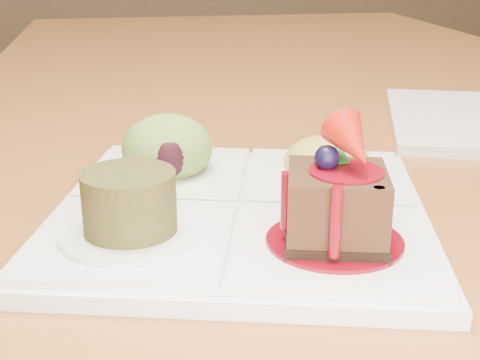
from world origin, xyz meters
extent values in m
cube|color=#915825|center=(0.00, 0.00, 0.73)|extent=(1.00, 1.80, 0.04)
cylinder|color=#915825|center=(-0.44, 0.84, 0.35)|extent=(0.06, 0.06, 0.71)
cylinder|color=#915825|center=(0.44, 0.84, 0.35)|extent=(0.06, 0.06, 0.71)
cylinder|color=black|center=(-0.39, 0.35, 0.23)|extent=(0.04, 0.04, 0.45)
cube|color=silver|center=(-0.19, -0.52, 0.76)|extent=(0.34, 0.34, 0.01)
cube|color=silver|center=(-0.14, -0.60, 0.77)|extent=(0.16, 0.16, 0.01)
cube|color=silver|center=(-0.28, -0.56, 0.77)|extent=(0.16, 0.16, 0.01)
cube|color=silver|center=(-0.24, -0.43, 0.77)|extent=(0.16, 0.16, 0.01)
cube|color=silver|center=(-0.11, -0.47, 0.77)|extent=(0.16, 0.16, 0.01)
cylinder|color=#63030E|center=(-0.14, -0.60, 0.77)|extent=(0.09, 0.09, 0.00)
cube|color=black|center=(-0.14, -0.60, 0.77)|extent=(0.08, 0.08, 0.01)
cube|color=#38230F|center=(-0.14, -0.60, 0.80)|extent=(0.08, 0.08, 0.04)
cylinder|color=#63030E|center=(-0.14, -0.60, 0.82)|extent=(0.05, 0.05, 0.00)
sphere|color=black|center=(-0.15, -0.59, 0.83)|extent=(0.02, 0.02, 0.02)
cone|color=#9D160A|center=(-0.14, -0.61, 0.84)|extent=(0.04, 0.05, 0.04)
cube|color=#164A12|center=(-0.14, -0.59, 0.82)|extent=(0.01, 0.02, 0.01)
cube|color=#164A12|center=(-0.15, -0.58, 0.82)|extent=(0.02, 0.02, 0.01)
cylinder|color=#63030E|center=(-0.15, -0.63, 0.80)|extent=(0.01, 0.01, 0.05)
cylinder|color=#63030E|center=(-0.13, -0.63, 0.80)|extent=(0.01, 0.01, 0.04)
cylinder|color=#63030E|center=(-0.18, -0.59, 0.80)|extent=(0.01, 0.01, 0.04)
cylinder|color=silver|center=(-0.28, -0.56, 0.77)|extent=(0.10, 0.10, 0.00)
cylinder|color=#4B3315|center=(-0.28, -0.56, 0.79)|extent=(0.06, 0.06, 0.04)
cylinder|color=#4E2910|center=(-0.28, -0.56, 0.81)|extent=(0.05, 0.05, 0.00)
ellipsoid|color=olive|center=(-0.24, -0.43, 0.79)|extent=(0.08, 0.08, 0.06)
ellipsoid|color=black|center=(-0.24, -0.46, 0.79)|extent=(0.04, 0.03, 0.03)
ellipsoid|color=gold|center=(-0.11, -0.47, 0.78)|extent=(0.07, 0.07, 0.04)
cube|color=#CF570F|center=(-0.09, -0.46, 0.79)|extent=(0.02, 0.02, 0.02)
cube|color=#496B17|center=(-0.11, -0.46, 0.78)|extent=(0.02, 0.02, 0.02)
cube|color=#CF570F|center=(-0.12, -0.46, 0.78)|extent=(0.02, 0.02, 0.02)
cube|color=#496B17|center=(-0.12, -0.48, 0.78)|extent=(0.02, 0.02, 0.01)
cube|color=#CF570F|center=(-0.10, -0.48, 0.78)|extent=(0.02, 0.02, 0.01)
camera|label=1|loc=(-0.27, -0.98, 0.96)|focal=50.00mm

